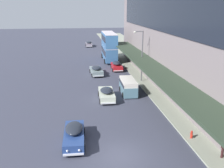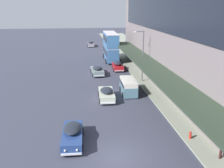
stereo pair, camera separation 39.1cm
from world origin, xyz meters
TOP-DOWN VIEW (x-y plane):
  - ground at (0.00, 0.00)m, footprint 240.00×240.00m
  - transit_bus_kerbside_front at (3.99, 35.49)m, footprint 2.75×9.18m
  - sedan_lead_near at (4.23, 27.10)m, footprint 1.98×4.60m
  - sedan_second_near at (0.29, 24.29)m, footprint 2.12×4.81m
  - sedan_oncoming_front at (-3.43, 2.51)m, footprint 1.89×4.74m
  - sedan_second_mid at (0.54, 12.31)m, footprint 2.03×4.59m
  - sedan_oncoming_rear at (0.82, 55.82)m, footprint 2.00×4.88m
  - vw_van at (3.61, 14.19)m, footprint 1.98×4.59m
  - pedestrian_at_kerb at (7.59, -1.45)m, footprint 0.47×0.47m
  - street_lamp at (6.61, 19.25)m, footprint 1.50×0.28m
  - fire_hydrant at (6.59, 1.60)m, footprint 0.20×0.40m

SIDE VIEW (x-z plane):
  - ground at x=0.00m, z-range 0.00..0.00m
  - fire_hydrant at x=6.59m, z-range 0.14..0.84m
  - sedan_second_near at x=0.29m, z-range 0.00..1.50m
  - sedan_oncoming_rear at x=0.82m, z-range -0.01..1.54m
  - sedan_second_mid at x=0.54m, z-range 0.00..1.53m
  - sedan_oncoming_front at x=-3.43m, z-range 0.00..1.55m
  - sedan_lead_near at x=4.23m, z-range -0.02..1.61m
  - vw_van at x=3.61m, z-range 0.12..2.08m
  - pedestrian_at_kerb at x=7.59m, z-range 0.25..2.11m
  - transit_bus_kerbside_front at x=3.99m, z-range 0.24..6.10m
  - street_lamp at x=6.61m, z-range 0.73..8.27m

